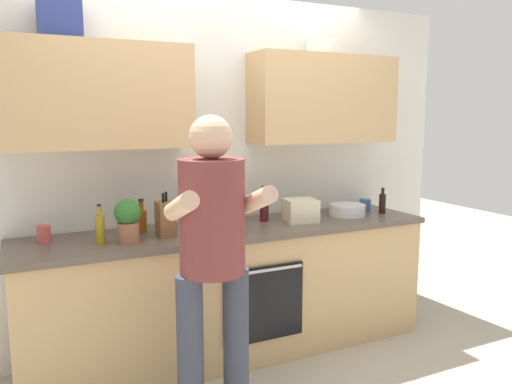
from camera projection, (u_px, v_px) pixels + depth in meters
The scene contains 19 objects.
ground_plane at pixel (234, 352), 3.57m from camera, with size 12.00×12.00×0.00m, color #B2A893.
back_wall_unit at pixel (216, 138), 3.59m from camera, with size 4.00×0.38×2.50m.
counter at pixel (234, 291), 3.50m from camera, with size 2.84×0.67×0.90m.
person_standing at pixel (213, 248), 2.60m from camera, with size 0.49×0.45×1.66m.
bottle_oil at pixel (100, 228), 2.98m from camera, with size 0.06×0.06×0.24m.
bottle_soda at pixel (204, 209), 3.44m from camera, with size 0.07×0.07×0.28m.
bottle_soy at pixel (382, 203), 3.92m from camera, with size 0.05×0.05×0.20m.
bottle_wine at pixel (264, 206), 3.63m from camera, with size 0.06×0.06×0.26m.
bottle_syrup at pixel (142, 220), 3.29m from camera, with size 0.07×0.07×0.22m.
bottle_juice at pixel (200, 209), 3.30m from camera, with size 0.08×0.08×0.35m.
bottle_hotsauce at pixel (239, 204), 3.63m from camera, with size 0.08×0.08×0.30m.
bottle_vinegar at pixel (240, 212), 3.28m from camera, with size 0.07×0.07×0.31m.
cup_tea at pixel (365, 205), 4.02m from camera, with size 0.09×0.09×0.09m, color #33598C.
cup_ceramic at pixel (44, 234), 3.02m from camera, with size 0.08×0.08×0.11m, color #BF4C47.
cup_coffee at pixel (237, 221), 3.41m from camera, with size 0.07×0.07×0.10m, color white.
mixing_bowl at pixel (347, 210), 3.84m from camera, with size 0.27×0.27×0.09m, color silver.
knife_block at pixel (165, 219), 3.18m from camera, with size 0.10×0.14×0.28m.
potted_herb at pixel (128, 219), 3.02m from camera, with size 0.16×0.16×0.26m.
grocery_bag_rice at pixel (300, 210), 3.63m from camera, with size 0.22×0.21×0.16m, color beige.
Camera 1 is at (-1.32, -3.09, 1.66)m, focal length 35.46 mm.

